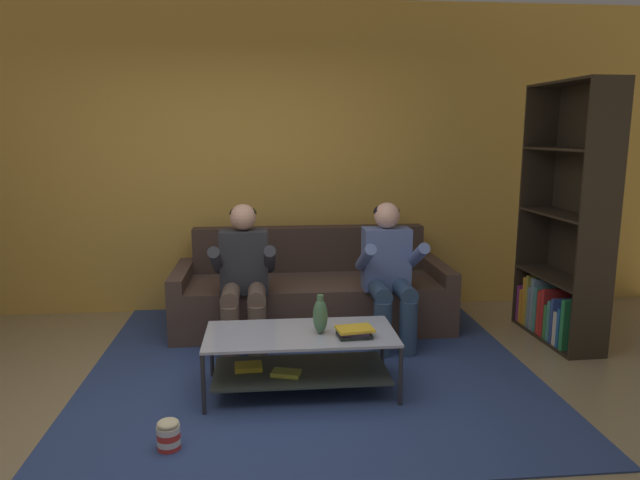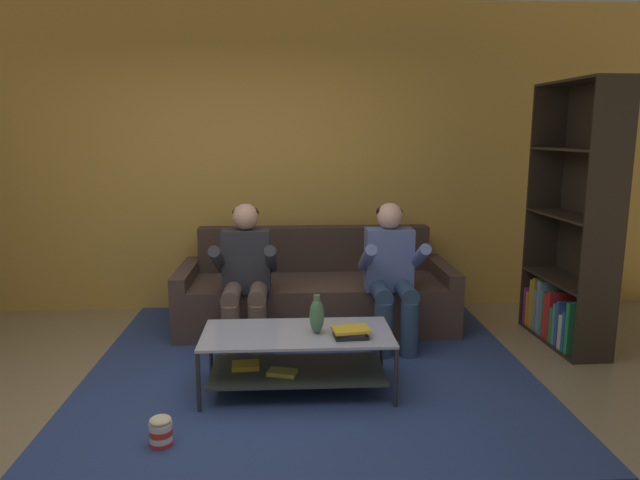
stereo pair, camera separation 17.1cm
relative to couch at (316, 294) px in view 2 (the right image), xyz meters
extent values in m
plane|color=#968260|center=(-0.63, -1.86, -0.28)|extent=(16.80, 16.80, 0.00)
cube|color=gold|center=(-0.63, 0.60, 1.17)|extent=(8.40, 0.12, 2.90)
cube|color=#4A3831|center=(0.00, -0.05, -0.07)|extent=(2.13, 0.89, 0.43)
cube|color=#3F2F2A|center=(0.00, 0.30, 0.36)|extent=(2.13, 0.18, 0.41)
cube|color=#4A3831|center=(-1.13, -0.05, -0.01)|extent=(0.13, 0.89, 0.55)
cube|color=#4A3831|center=(1.13, -0.05, -0.01)|extent=(0.13, 0.89, 0.55)
cylinder|color=brown|center=(-0.68, -0.80, -0.07)|extent=(0.14, 0.14, 0.43)
cylinder|color=brown|center=(-0.48, -0.80, -0.07)|extent=(0.14, 0.14, 0.43)
cylinder|color=brown|center=(-0.68, -0.62, 0.19)|extent=(0.14, 0.42, 0.14)
cylinder|color=brown|center=(-0.48, -0.62, 0.19)|extent=(0.14, 0.42, 0.14)
cube|color=#2C2E36|center=(-0.58, -0.41, 0.40)|extent=(0.38, 0.22, 0.51)
cylinder|color=#2C2E36|center=(-0.78, -0.59, 0.45)|extent=(0.09, 0.49, 0.31)
cylinder|color=#2C2E36|center=(-0.37, -0.59, 0.45)|extent=(0.09, 0.49, 0.31)
sphere|color=tan|center=(-0.58, -0.41, 0.76)|extent=(0.21, 0.21, 0.21)
ellipsoid|color=black|center=(-0.58, -0.39, 0.79)|extent=(0.21, 0.21, 0.13)
cylinder|color=navy|center=(0.48, -0.80, -0.07)|extent=(0.14, 0.14, 0.43)
cylinder|color=navy|center=(0.68, -0.80, -0.07)|extent=(0.14, 0.14, 0.43)
cylinder|color=navy|center=(0.48, -0.62, 0.19)|extent=(0.14, 0.42, 0.14)
cylinder|color=navy|center=(0.68, -0.62, 0.19)|extent=(0.14, 0.42, 0.14)
cube|color=#5A70AF|center=(0.58, -0.41, 0.40)|extent=(0.38, 0.22, 0.51)
cylinder|color=#5A70AF|center=(0.37, -0.59, 0.45)|extent=(0.09, 0.49, 0.31)
cylinder|color=#5A70AF|center=(0.78, -0.59, 0.45)|extent=(0.09, 0.49, 0.31)
sphere|color=beige|center=(0.58, -0.41, 0.76)|extent=(0.21, 0.21, 0.21)
ellipsoid|color=black|center=(0.58, -0.39, 0.79)|extent=(0.21, 0.21, 0.13)
cube|color=#ADB4CB|center=(-0.19, -1.34, 0.12)|extent=(1.25, 0.59, 0.02)
cube|color=#363E36|center=(-0.19, -1.34, -0.14)|extent=(1.15, 0.54, 0.02)
cylinder|color=#2C2B2F|center=(-0.79, -1.62, -0.08)|extent=(0.03, 0.03, 0.41)
cylinder|color=#2C2B2F|center=(0.42, -1.62, -0.08)|extent=(0.03, 0.03, 0.41)
cylinder|color=#2C2B2F|center=(-0.79, -1.06, -0.08)|extent=(0.03, 0.03, 0.41)
cylinder|color=#2C2B2F|center=(0.42, -1.06, -0.08)|extent=(0.03, 0.03, 0.41)
cube|color=gold|center=(-0.53, -1.30, -0.11)|extent=(0.19, 0.15, 0.03)
cube|color=gold|center=(-0.29, -1.42, -0.12)|extent=(0.21, 0.16, 0.03)
cube|color=navy|center=(-0.09, -0.79, -0.28)|extent=(3.17, 3.29, 0.01)
cube|color=slate|center=(-0.09, -0.79, -0.28)|extent=(1.74, 1.81, 0.00)
ellipsoid|color=#477350|center=(-0.06, -1.36, 0.24)|extent=(0.10, 0.10, 0.23)
cylinder|color=#477350|center=(-0.06, -1.36, 0.36)|extent=(0.04, 0.04, 0.05)
cube|color=#202B26|center=(0.16, -1.45, 0.14)|extent=(0.22, 0.17, 0.02)
cube|color=#2A1F33|center=(0.15, -1.46, 0.16)|extent=(0.20, 0.15, 0.02)
cube|color=gold|center=(0.16, -1.45, 0.18)|extent=(0.25, 0.19, 0.02)
cube|color=#2D251C|center=(2.00, -0.09, 0.77)|extent=(0.32, 0.03, 2.10)
cube|color=#2D251C|center=(2.03, -1.01, 0.77)|extent=(0.32, 0.03, 2.10)
cube|color=#2D251C|center=(2.16, -0.54, 0.77)|extent=(0.05, 0.94, 2.10)
cube|color=#2D251C|center=(2.01, -0.55, -0.27)|extent=(0.36, 0.91, 0.02)
cube|color=#2D251C|center=(2.01, -0.55, 0.24)|extent=(0.36, 0.91, 0.02)
cube|color=#2D251C|center=(2.01, -0.55, 0.77)|extent=(0.36, 0.91, 0.02)
cube|color=#2D251C|center=(2.01, -0.55, 1.29)|extent=(0.36, 0.91, 0.02)
cube|color=#2D251C|center=(2.01, -0.55, 1.81)|extent=(0.36, 0.91, 0.02)
cube|color=#8F338F|center=(2.00, -0.12, -0.10)|extent=(0.29, 0.04, 0.33)
cube|color=orange|center=(1.98, -0.17, -0.11)|extent=(0.24, 0.05, 0.30)
cube|color=orange|center=(1.99, -0.23, -0.05)|extent=(0.27, 0.06, 0.43)
cube|color=gold|center=(2.00, -0.27, -0.04)|extent=(0.29, 0.04, 0.45)
cube|color=#7991B1|center=(1.99, -0.32, -0.08)|extent=(0.26, 0.05, 0.36)
cube|color=#7698B3|center=(1.98, -0.37, -0.04)|extent=(0.23, 0.06, 0.45)
cube|color=teal|center=(2.01, -0.43, -0.07)|extent=(0.28, 0.06, 0.39)
cube|color=red|center=(1.99, -0.49, -0.07)|extent=(0.25, 0.06, 0.38)
cube|color=red|center=(1.99, -0.55, -0.06)|extent=(0.24, 0.06, 0.40)
cube|color=#3A8848|center=(2.00, -0.60, -0.12)|extent=(0.25, 0.05, 0.29)
cube|color=teal|center=(2.02, -0.65, -0.09)|extent=(0.28, 0.05, 0.34)
cube|color=#3752AF|center=(1.99, -0.70, -0.08)|extent=(0.22, 0.04, 0.37)
cube|color=silver|center=(1.99, -0.76, -0.13)|extent=(0.23, 0.06, 0.28)
cube|color=#2362B6|center=(2.03, -0.80, -0.11)|extent=(0.29, 0.05, 0.32)
cube|color=#2C9355|center=(2.01, -0.86, -0.06)|extent=(0.26, 0.06, 0.41)
cylinder|color=red|center=(-0.95, -1.99, -0.27)|extent=(0.13, 0.13, 0.04)
cylinder|color=white|center=(-0.95, -1.99, -0.23)|extent=(0.13, 0.13, 0.04)
cylinder|color=red|center=(-0.95, -1.99, -0.20)|extent=(0.13, 0.13, 0.04)
cylinder|color=white|center=(-0.95, -1.99, -0.16)|extent=(0.13, 0.13, 0.04)
ellipsoid|color=beige|center=(-0.95, -1.99, -0.13)|extent=(0.12, 0.12, 0.04)
camera|label=1|loc=(-0.40, -4.90, 1.42)|focal=32.00mm
camera|label=2|loc=(-0.23, -4.91, 1.42)|focal=32.00mm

